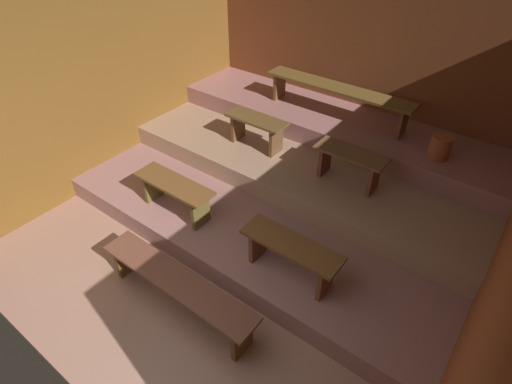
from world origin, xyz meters
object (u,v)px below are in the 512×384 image
object	(u,v)px
bench_floor_center	(177,285)
bench_lower_right	(291,252)
bench_lower_left	(175,191)
bench_middle_left	(256,126)
bench_upper_center	(338,92)
pail_upper	(440,147)
bench_middle_right	(350,161)

from	to	relation	value
bench_floor_center	bench_lower_right	bearing A→B (deg)	48.34
bench_lower_left	bench_middle_left	xyz separation A→B (m)	(0.13, 1.47, 0.26)
bench_lower_left	bench_upper_center	distance (m)	2.66
bench_middle_left	pail_upper	xyz separation A→B (m)	(2.21, 0.79, 0.11)
bench_middle_left	bench_middle_right	size ratio (longest dim) A/B	1.00
bench_floor_center	bench_middle_left	bearing A→B (deg)	108.27
bench_middle_left	pail_upper	bearing A→B (deg)	19.58
bench_middle_left	bench_lower_left	bearing A→B (deg)	-94.91
bench_floor_center	bench_upper_center	distance (m)	3.44
bench_lower_left	bench_middle_right	distance (m)	2.15
bench_lower_left	pail_upper	size ratio (longest dim) A/B	3.67
bench_middle_left	bench_middle_right	distance (m)	1.42
bench_lower_left	bench_middle_left	size ratio (longest dim) A/B	1.22
bench_middle_left	bench_upper_center	size ratio (longest dim) A/B	0.40
bench_floor_center	bench_lower_right	xyz separation A→B (m)	(0.77, 0.87, 0.24)
bench_lower_right	pail_upper	size ratio (longest dim) A/B	3.67
bench_lower_right	bench_upper_center	xyz separation A→B (m)	(-0.87, 2.47, 0.59)
bench_upper_center	bench_middle_right	bearing A→B (deg)	-53.20
bench_upper_center	pail_upper	bearing A→B (deg)	-7.79
bench_lower_left	bench_middle_left	world-z (taller)	bench_middle_left
bench_floor_center	bench_middle_right	bearing A→B (deg)	74.55
bench_middle_right	bench_upper_center	size ratio (longest dim) A/B	0.40
bench_lower_left	bench_upper_center	size ratio (longest dim) A/B	0.48
bench_lower_right	bench_middle_right	xyz separation A→B (m)	(-0.13, 1.47, 0.26)
bench_middle_right	pail_upper	world-z (taller)	pail_upper
bench_floor_center	bench_upper_center	xyz separation A→B (m)	(-0.10, 3.33, 0.83)
bench_middle_left	pail_upper	size ratio (longest dim) A/B	3.01
bench_lower_left	bench_lower_right	distance (m)	1.67
bench_floor_center	bench_lower_right	distance (m)	1.19
bench_lower_right	bench_middle_left	bearing A→B (deg)	136.42
bench_lower_right	bench_upper_center	size ratio (longest dim) A/B	0.48
bench_lower_left	bench_lower_right	world-z (taller)	same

